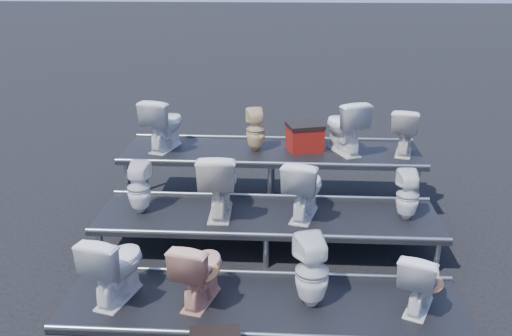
# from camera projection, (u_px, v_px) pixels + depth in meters

# --- Properties ---
(ground) EXTENTS (80.00, 80.00, 0.00)m
(ground) POSITION_uv_depth(u_px,v_px,m) (268.00, 248.00, 7.22)
(ground) COLOR black
(ground) RESTS_ON ground
(tier_front) EXTENTS (4.20, 1.20, 0.06)m
(tier_front) POSITION_uv_depth(u_px,v_px,m) (263.00, 304.00, 5.99)
(tier_front) COLOR black
(tier_front) RESTS_ON ground
(tier_mid) EXTENTS (4.20, 1.20, 0.46)m
(tier_mid) POSITION_uv_depth(u_px,v_px,m) (268.00, 231.00, 7.14)
(tier_mid) COLOR black
(tier_mid) RESTS_ON ground
(tier_back) EXTENTS (4.20, 1.20, 0.86)m
(tier_back) POSITION_uv_depth(u_px,v_px,m) (271.00, 178.00, 8.28)
(tier_back) COLOR black
(tier_back) RESTS_ON ground
(toilet_0) EXTENTS (0.63, 0.86, 0.78)m
(toilet_0) POSITION_uv_depth(u_px,v_px,m) (116.00, 265.00, 5.93)
(toilet_0) COLOR white
(toilet_0) RESTS_ON tier_front
(toilet_1) EXTENTS (0.58, 0.80, 0.73)m
(toilet_1) POSITION_uv_depth(u_px,v_px,m) (200.00, 270.00, 5.89)
(toilet_1) COLOR #DF9E82
(toilet_1) RESTS_ON tier_front
(toilet_2) EXTENTS (0.45, 0.45, 0.77)m
(toilet_2) POSITION_uv_depth(u_px,v_px,m) (312.00, 271.00, 5.82)
(toilet_2) COLOR white
(toilet_2) RESTS_ON tier_front
(toilet_3) EXTENTS (0.61, 0.76, 0.67)m
(toilet_3) POSITION_uv_depth(u_px,v_px,m) (421.00, 279.00, 5.77)
(toilet_3) COLOR white
(toilet_3) RESTS_ON tier_front
(toilet_4) EXTENTS (0.31, 0.31, 0.64)m
(toilet_4) POSITION_uv_depth(u_px,v_px,m) (139.00, 188.00, 7.03)
(toilet_4) COLOR white
(toilet_4) RESTS_ON tier_mid
(toilet_5) EXTENTS (0.48, 0.82, 0.83)m
(toilet_5) POSITION_uv_depth(u_px,v_px,m) (219.00, 183.00, 6.94)
(toilet_5) COLOR silver
(toilet_5) RESTS_ON tier_mid
(toilet_6) EXTENTS (0.59, 0.83, 0.76)m
(toilet_6) POSITION_uv_depth(u_px,v_px,m) (304.00, 187.00, 6.90)
(toilet_6) COLOR white
(toilet_6) RESTS_ON tier_mid
(toilet_7) EXTENTS (0.30, 0.30, 0.61)m
(toilet_7) POSITION_uv_depth(u_px,v_px,m) (408.00, 195.00, 6.86)
(toilet_7) COLOR white
(toilet_7) RESTS_ON tier_mid
(toilet_8) EXTENTS (0.61, 0.83, 0.75)m
(toilet_8) POSITION_uv_depth(u_px,v_px,m) (164.00, 123.00, 8.08)
(toilet_8) COLOR white
(toilet_8) RESTS_ON tier_back
(toilet_9) EXTENTS (0.33, 0.33, 0.60)m
(toilet_9) POSITION_uv_depth(u_px,v_px,m) (256.00, 130.00, 8.04)
(toilet_9) COLOR #D8BB85
(toilet_9) RESTS_ON tier_back
(toilet_10) EXTENTS (0.69, 0.86, 0.76)m
(toilet_10) POSITION_uv_depth(u_px,v_px,m) (344.00, 126.00, 7.94)
(toilet_10) COLOR white
(toilet_10) RESTS_ON tier_back
(toilet_11) EXTENTS (0.52, 0.72, 0.66)m
(toilet_11) POSITION_uv_depth(u_px,v_px,m) (405.00, 131.00, 7.91)
(toilet_11) COLOR silver
(toilet_11) RESTS_ON tier_back
(red_crate) EXTENTS (0.55, 0.49, 0.34)m
(red_crate) POSITION_uv_depth(u_px,v_px,m) (305.00, 139.00, 8.10)
(red_crate) COLOR maroon
(red_crate) RESTS_ON tier_back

